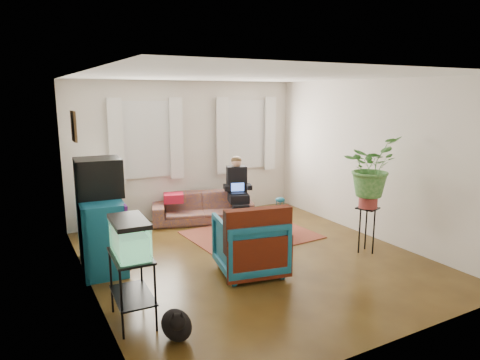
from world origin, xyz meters
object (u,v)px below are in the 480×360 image
aquarium_stand (132,288)px  plant_stand (366,230)px  side_table (104,212)px  dresser (101,233)px  sofa (202,203)px  armchair (250,241)px  coffee_table (258,225)px

aquarium_stand → plant_stand: aquarium_stand is taller
side_table → dresser: bearing=-102.0°
aquarium_stand → side_table: bearing=86.5°
sofa → side_table: 1.77m
aquarium_stand → armchair: size_ratio=0.86×
armchair → coffee_table: (0.86, 1.20, -0.23)m
dresser → coffee_table: 2.58m
aquarium_stand → coffee_table: 3.10m
sofa → armchair: bearing=-81.0°
armchair → coffee_table: size_ratio=0.89×
sofa → aquarium_stand: size_ratio=2.48×
armchair → sofa: bearing=-87.8°
side_table → aquarium_stand: aquarium_stand is taller
side_table → plant_stand: size_ratio=0.97×
dresser → sofa: bearing=36.7°
dresser → plant_stand: bearing=-15.7°
sofa → aquarium_stand: aquarium_stand is taller
aquarium_stand → plant_stand: bearing=7.7°
armchair → plant_stand: (1.92, -0.20, -0.08)m
aquarium_stand → plant_stand: size_ratio=1.07×
side_table → dresser: (-0.34, -1.60, 0.15)m
sofa → aquarium_stand: 3.63m
coffee_table → plant_stand: plant_stand is taller
coffee_table → side_table: bearing=153.6°
armchair → plant_stand: bearing=-174.9°
plant_stand → aquarium_stand: bearing=-175.0°
side_table → coffee_table: side_table is taller
sofa → plant_stand: size_ratio=2.64×
plant_stand → coffee_table: bearing=127.2°
dresser → aquarium_stand: 1.66m
side_table → plant_stand: bearing=-41.8°
sofa → dresser: dresser is taller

